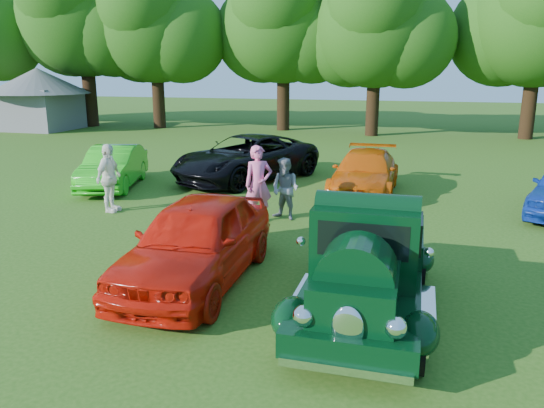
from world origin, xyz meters
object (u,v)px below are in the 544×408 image
(back_car_lime, at_px, (113,167))
(spectator_pink, at_px, (259,184))
(spectator_grey, at_px, (285,189))
(gazebo, at_px, (39,92))
(back_car_black, at_px, (246,158))
(hero_pickup, at_px, (366,265))
(back_car_orange, at_px, (365,173))
(red_convertible, at_px, (197,241))
(spectator_white, at_px, (109,178))

(back_car_lime, height_order, spectator_pink, spectator_pink)
(spectator_grey, bearing_deg, back_car_lime, -178.13)
(gazebo, bearing_deg, spectator_grey, -38.54)
(spectator_pink, bearing_deg, back_car_black, 78.39)
(hero_pickup, bearing_deg, back_car_black, 118.53)
(back_car_black, bearing_deg, back_car_orange, 10.82)
(red_convertible, xyz_separation_m, back_car_lime, (-5.92, 6.73, -0.11))
(back_car_orange, xyz_separation_m, spectator_pink, (-2.29, -3.84, 0.31))
(red_convertible, bearing_deg, back_car_lime, 130.34)
(hero_pickup, relative_size, back_car_lime, 1.15)
(hero_pickup, height_order, red_convertible, hero_pickup)
(spectator_white, bearing_deg, hero_pickup, -122.47)
(spectator_white, bearing_deg, gazebo, 41.15)
(spectator_white, xyz_separation_m, gazebo, (-15.63, 16.86, 1.46))
(back_car_orange, relative_size, spectator_white, 2.49)
(spectator_pink, height_order, gazebo, gazebo)
(red_convertible, bearing_deg, hero_pickup, -9.69)
(back_car_lime, height_order, spectator_grey, spectator_grey)
(spectator_grey, xyz_separation_m, gazebo, (-20.46, 16.30, 1.59))
(hero_pickup, distance_m, gazebo, 31.42)
(back_car_orange, relative_size, gazebo, 0.73)
(back_car_orange, height_order, spectator_pink, spectator_pink)
(back_car_black, relative_size, gazebo, 0.89)
(back_car_orange, distance_m, spectator_grey, 3.82)
(red_convertible, xyz_separation_m, back_car_orange, (2.23, 7.92, -0.11))
(hero_pickup, distance_m, back_car_lime, 11.56)
(hero_pickup, xyz_separation_m, spectator_pink, (-3.19, 4.56, 0.18))
(back_car_lime, relative_size, spectator_grey, 2.54)
(spectator_white, bearing_deg, back_car_lime, 28.53)
(back_car_lime, bearing_deg, red_convertible, -65.29)
(red_convertible, relative_size, spectator_grey, 2.85)
(red_convertible, height_order, back_car_lime, red_convertible)
(hero_pickup, bearing_deg, red_convertible, 171.32)
(red_convertible, relative_size, spectator_pink, 2.33)
(back_car_black, xyz_separation_m, back_car_orange, (4.26, -1.09, -0.11))
(red_convertible, bearing_deg, gazebo, 132.76)
(hero_pickup, xyz_separation_m, spectator_grey, (-2.59, 4.99, 0.01))
(hero_pickup, xyz_separation_m, red_convertible, (-3.12, 0.48, -0.02))
(back_car_black, relative_size, spectator_grey, 3.51)
(back_car_black, relative_size, spectator_white, 3.03)
(hero_pickup, xyz_separation_m, back_car_black, (-5.16, 9.49, -0.01))
(back_car_black, xyz_separation_m, spectator_white, (-2.26, -5.07, 0.15))
(red_convertible, relative_size, back_car_orange, 0.99)
(gazebo, bearing_deg, red_convertible, -46.23)
(red_convertible, xyz_separation_m, spectator_grey, (0.53, 4.51, 0.02))
(back_car_black, bearing_deg, red_convertible, -52.08)
(red_convertible, bearing_deg, spectator_white, 136.45)
(back_car_black, distance_m, gazebo, 21.49)
(hero_pickup, distance_m, back_car_black, 10.81)
(back_car_orange, height_order, spectator_white, spectator_white)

